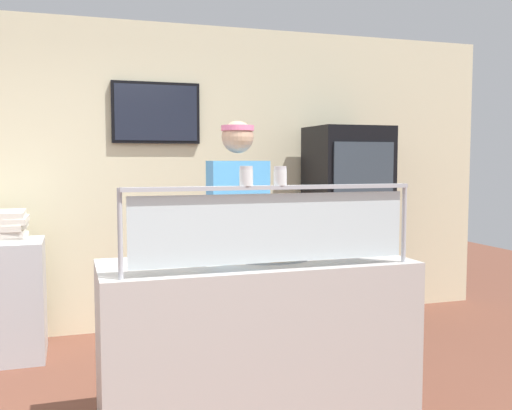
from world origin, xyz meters
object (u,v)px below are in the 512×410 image
Objects in this scene: pizza_tray at (267,255)px; parmesan_shaker at (246,177)px; pepper_flake_shaker at (280,177)px; drink_fridge at (347,226)px; worker_figure at (239,236)px; pizza_server at (261,252)px.

pizza_tray is 4.96× the size of parmesan_shaker.
drink_fridge is (1.38, 1.99, -0.52)m from pepper_flake_shaker.
drink_fridge is (1.56, 1.99, -0.52)m from parmesan_shaker.
parmesan_shaker is 0.06× the size of worker_figure.
worker_figure is at bearing -141.21° from drink_fridge.
worker_figure is at bearing 87.00° from pepper_flake_shaker.
pizza_server is 2.86× the size of parmesan_shaker.
parmesan_shaker is 2.59m from drink_fridge.
pizza_tray is 0.63m from parmesan_shaker.
pizza_server is 2.90× the size of pepper_flake_shaker.
drink_fridge is at bearing 38.79° from worker_figure.
pizza_tray is at bearing 28.97° from pizza_server.
worker_figure reaches higher than pizza_tray.
drink_fridge reaches higher than worker_figure.
drink_fridge reaches higher than pizza_tray.
pepper_flake_shaker is (0.18, 0.00, -0.00)m from parmesan_shaker.
pizza_server is 0.16× the size of drink_fridge.
pizza_tray is 2.10m from drink_fridge.
parmesan_shaker is at bearing -128.10° from drink_fridge.
parmesan_shaker reaches higher than pizza_server.
pizza_tray is 0.28× the size of worker_figure.
worker_figure is 0.98× the size of drink_fridge.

